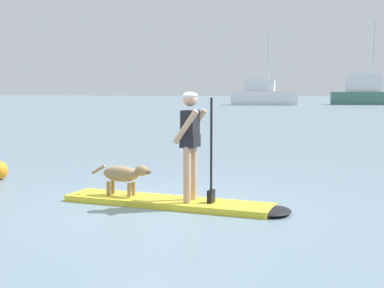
# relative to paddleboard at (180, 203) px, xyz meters

# --- Properties ---
(ground_plane) EXTENTS (400.00, 400.00, 0.00)m
(ground_plane) POSITION_rel_paddleboard_xyz_m (-0.23, -0.01, -0.05)
(ground_plane) COLOR slate
(paddleboard) EXTENTS (3.75, 0.86, 0.10)m
(paddleboard) POSITION_rel_paddleboard_xyz_m (0.00, 0.00, 0.00)
(paddleboard) COLOR yellow
(paddleboard) RESTS_ON ground_plane
(person_paddler) EXTENTS (0.61, 0.49, 1.72)m
(person_paddler) POSITION_rel_paddleboard_xyz_m (0.19, 0.01, 1.05)
(person_paddler) COLOR tan
(person_paddler) RESTS_ON paddleboard
(dog) EXTENTS (1.12, 0.25, 0.53)m
(dog) POSITION_rel_paddleboard_xyz_m (-1.02, -0.04, 0.40)
(dog) COLOR #997A51
(dog) RESTS_ON paddleboard
(moored_boat_starboard) EXTENTS (9.38, 5.15, 9.52)m
(moored_boat_starboard) POSITION_rel_paddleboard_xyz_m (-16.08, 61.54, 1.31)
(moored_boat_starboard) COLOR white
(moored_boat_starboard) RESTS_ON ground_plane
(moored_boat_far_starboard) EXTENTS (10.57, 4.71, 11.47)m
(moored_boat_far_starboard) POSITION_rel_paddleboard_xyz_m (-3.31, 69.32, 1.59)
(moored_boat_far_starboard) COLOR #3F7266
(moored_boat_far_starboard) RESTS_ON ground_plane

